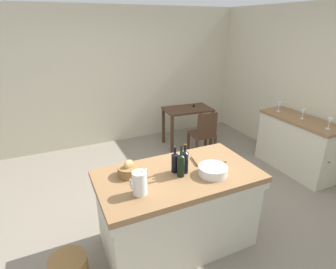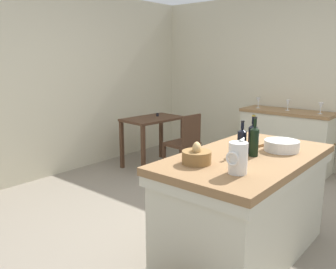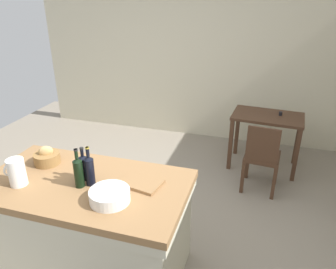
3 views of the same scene
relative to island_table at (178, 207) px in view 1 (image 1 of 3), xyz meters
The scene contains 17 objects.
ground_plane 0.76m from the island_table, 65.76° to the left, with size 6.76×6.76×0.00m, color gray.
wall_back 3.26m from the island_table, 85.56° to the left, with size 5.32×0.12×2.60m, color beige.
wall_right 3.01m from the island_table, 10.79° to the left, with size 0.12×5.20×2.60m, color beige.
island_table is the anchor object (origin of this frame).
side_cabinet 2.59m from the island_table, 14.63° to the left, with size 0.52×1.33×0.90m.
writing_desk 2.68m from the island_table, 59.24° to the left, with size 0.94×0.63×0.81m.
wooden_chair 2.13m from the island_table, 50.96° to the left, with size 0.44×0.44×0.88m.
pitcher 0.72m from the island_table, 160.14° to the right, with size 0.17×0.13×0.26m.
wash_bowl 0.57m from the island_table, 27.80° to the right, with size 0.29×0.29×0.09m, color white.
bread_basket 0.68m from the island_table, 158.78° to the left, with size 0.22×0.22×0.17m.
cutting_board 0.61m from the island_table, 14.72° to the left, with size 0.33×0.22×0.02m, color olive.
wine_bottle_dark 0.54m from the island_table, ahead, with size 0.07×0.07×0.32m.
wine_bottle_amber 0.52m from the island_table, 109.82° to the left, with size 0.07×0.07×0.28m.
wine_bottle_green 0.54m from the island_table, 89.63° to the right, with size 0.07×0.07×0.32m.
wine_glass_far_left 2.54m from the island_table, ahead, with size 0.07×0.07×0.16m.
wine_glass_left 2.65m from the island_table, 14.71° to the left, with size 0.07×0.07×0.16m.
wine_glass_middle 2.75m from the island_table, 24.13° to the left, with size 0.07×0.07×0.16m.
Camera 1 is at (-1.33, -2.65, 2.29)m, focal length 28.97 mm.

